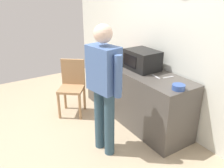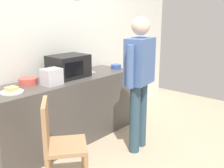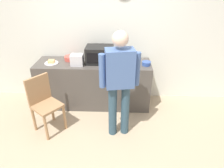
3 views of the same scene
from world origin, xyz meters
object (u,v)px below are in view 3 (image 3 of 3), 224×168
at_px(toaster, 77,60).
at_px(spoon_utensil, 120,63).
at_px(cereal_bowl, 70,58).
at_px(salad_bowl, 146,63).
at_px(fork_utensil, 125,61).
at_px(person_standing, 120,79).
at_px(wooden_chair, 44,102).
at_px(sandwich_plate, 51,62).
at_px(microwave, 100,54).

bearing_deg(toaster, spoon_utensil, 8.54).
xyz_separation_m(cereal_bowl, spoon_utensil, (0.94, -0.12, -0.04)).
height_order(salad_bowl, toaster, toaster).
xyz_separation_m(fork_utensil, person_standing, (-0.11, -0.99, 0.10)).
distance_m(spoon_utensil, wooden_chair, 1.49).
relative_size(sandwich_plate, cereal_bowl, 1.08).
bearing_deg(salad_bowl, microwave, 172.39).
distance_m(toaster, fork_utensil, 0.91).
distance_m(microwave, salad_bowl, 0.87).
xyz_separation_m(cereal_bowl, fork_utensil, (1.05, 0.01, -0.04)).
bearing_deg(salad_bowl, cereal_bowl, 172.23).
bearing_deg(sandwich_plate, toaster, -6.55).
distance_m(sandwich_plate, fork_utensil, 1.38).
height_order(microwave, cereal_bowl, microwave).
xyz_separation_m(microwave, spoon_utensil, (0.37, -0.04, -0.15)).
bearing_deg(fork_utensil, wooden_chair, -145.47).
height_order(toaster, person_standing, person_standing).
bearing_deg(wooden_chair, fork_utensil, 34.53).
bearing_deg(spoon_utensil, fork_utensil, 50.66).
relative_size(cereal_bowl, fork_utensil, 1.34).
distance_m(microwave, wooden_chair, 1.28).
distance_m(microwave, cereal_bowl, 0.59).
bearing_deg(fork_utensil, salad_bowl, -28.48).
distance_m(microwave, fork_utensil, 0.51).
bearing_deg(microwave, wooden_chair, -135.73).
bearing_deg(salad_bowl, fork_utensil, 151.52).
relative_size(toaster, spoon_utensil, 1.29).
relative_size(salad_bowl, toaster, 0.73).
xyz_separation_m(sandwich_plate, fork_utensil, (1.36, 0.19, -0.02)).
bearing_deg(sandwich_plate, cereal_bowl, 30.12).
xyz_separation_m(salad_bowl, wooden_chair, (-1.69, -0.71, -0.40)).
height_order(cereal_bowl, wooden_chair, cereal_bowl).
height_order(toaster, wooden_chair, toaster).
relative_size(microwave, spoon_utensil, 2.94).
relative_size(fork_utensil, wooden_chair, 0.18).
relative_size(sandwich_plate, salad_bowl, 1.53).
xyz_separation_m(toaster, fork_utensil, (0.87, 0.25, -0.10)).
height_order(fork_utensil, spoon_utensil, same).
relative_size(cereal_bowl, wooden_chair, 0.24).
xyz_separation_m(salad_bowl, person_standing, (-0.48, -0.79, 0.07)).
bearing_deg(fork_utensil, spoon_utensil, -129.34).
distance_m(microwave, person_standing, 0.98).
xyz_separation_m(spoon_utensil, wooden_chair, (-1.21, -0.78, -0.37)).
xyz_separation_m(microwave, sandwich_plate, (-0.89, -0.10, -0.13)).
distance_m(salad_bowl, fork_utensil, 0.42).
bearing_deg(spoon_utensil, salad_bowl, -8.33).
xyz_separation_m(person_standing, wooden_chair, (-1.21, 0.08, -0.47)).
bearing_deg(salad_bowl, sandwich_plate, 179.61).
xyz_separation_m(microwave, salad_bowl, (0.85, -0.11, -0.12)).
height_order(microwave, person_standing, person_standing).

